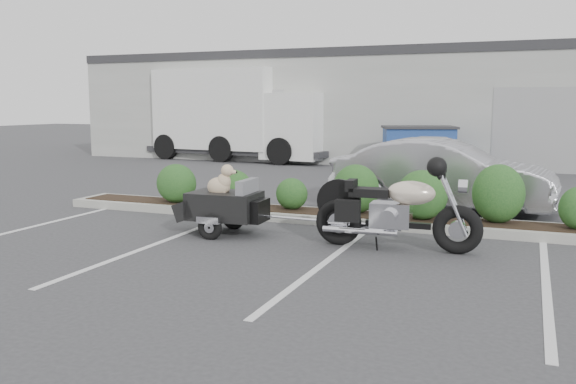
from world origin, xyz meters
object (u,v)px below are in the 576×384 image
at_px(dumpster, 418,149).
at_px(motorcycle, 396,212).
at_px(sedan, 443,175).
at_px(delivery_truck, 242,117).
at_px(pet_trailer, 224,204).

bearing_deg(dumpster, motorcycle, -99.76).
distance_m(sedan, dumpster, 6.75).
relative_size(motorcycle, sedan, 0.56).
xyz_separation_m(sedan, dumpster, (-1.61, 6.55, 0.02)).
xyz_separation_m(motorcycle, sedan, (0.17, 3.64, 0.15)).
bearing_deg(dumpster, delivery_truck, 145.88).
relative_size(pet_trailer, dumpster, 0.76).
relative_size(dumpster, delivery_truck, 0.33).
height_order(pet_trailer, sedan, sedan).
height_order(dumpster, delivery_truck, delivery_truck).
distance_m(motorcycle, sedan, 3.65).
bearing_deg(motorcycle, pet_trailer, 177.31).
distance_m(pet_trailer, delivery_truck, 13.49).
relative_size(motorcycle, pet_trailer, 1.26).
xyz_separation_m(motorcycle, pet_trailer, (-2.79, 0.02, -0.07)).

